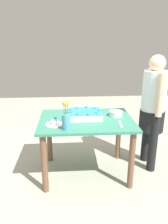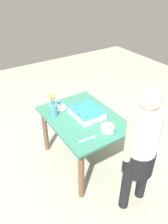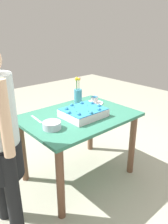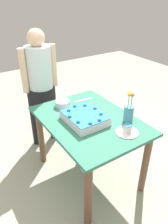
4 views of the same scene
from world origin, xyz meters
name	(u,v)px [view 2 (image 2 of 4)]	position (x,y,z in m)	size (l,w,h in m)	color
ground_plane	(83,159)	(0.00, 0.00, 0.00)	(8.00, 8.00, 0.00)	#A8A692
dining_table	(83,126)	(0.00, 0.00, 0.60)	(1.13, 0.83, 0.74)	#337860
sheet_cake	(87,113)	(-0.01, 0.06, 0.79)	(0.40, 0.34, 0.11)	white
serving_plate_with_slice	(59,106)	(-0.37, -0.15, 0.76)	(0.20, 0.20, 0.08)	white
cake_knife	(88,139)	(0.38, -0.19, 0.74)	(0.22, 0.02, 0.00)	silver
flower_vase	(53,108)	(-0.24, -0.29, 0.85)	(0.09, 0.09, 0.31)	teal
fruit_bowl	(108,129)	(0.38, 0.09, 0.78)	(0.16, 0.16, 0.07)	silver
person_standing	(142,146)	(0.87, 0.13, 0.85)	(0.31, 0.45, 1.49)	black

